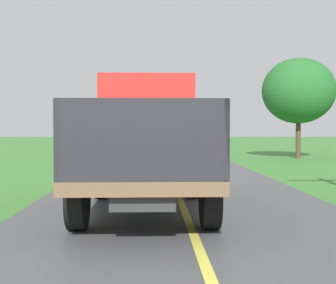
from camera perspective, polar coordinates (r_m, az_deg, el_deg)
banana_truck_near at (r=9.88m, az=-2.73°, el=0.41°), size 2.38×5.82×2.80m
roadside_tree_near_left at (r=27.78m, az=15.67°, el=6.03°), size 4.14×4.14×5.73m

